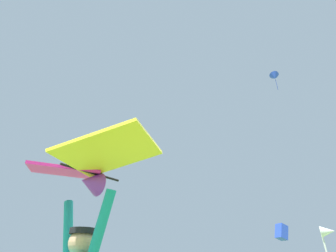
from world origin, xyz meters
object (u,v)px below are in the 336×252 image
distant_kite_blue_low_left (275,77)px  marker_flag (329,240)px  held_stunt_kite (86,167)px  distant_kite_blue_far_center (282,232)px

distant_kite_blue_low_left → marker_flag: size_ratio=0.75×
held_stunt_kite → distant_kite_blue_low_left: (-0.23, 15.80, 12.05)m
held_stunt_kite → distant_kite_blue_far_center: 25.74m
distant_kite_blue_far_center → marker_flag: size_ratio=0.66×
held_stunt_kite → distant_kite_blue_low_left: bearing=90.8°
distant_kite_blue_low_left → distant_kite_blue_far_center: bearing=112.7°
distant_kite_blue_low_left → marker_flag: 15.95m
held_stunt_kite → distant_kite_blue_low_left: size_ratio=1.11×
held_stunt_kite → marker_flag: held_stunt_kite is taller
distant_kite_blue_far_center → distant_kite_blue_low_left: bearing=-67.3°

